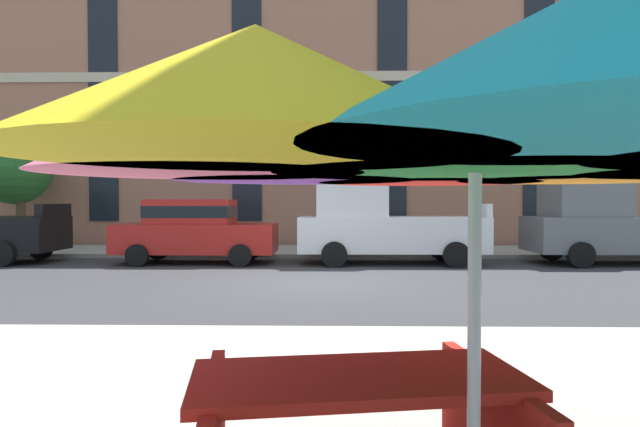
% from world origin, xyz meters
% --- Properties ---
extents(ground_plane, '(120.00, 120.00, 0.00)m').
position_xyz_m(ground_plane, '(0.00, 0.00, 0.00)').
color(ground_plane, '#38383A').
extents(sidewalk_far, '(56.00, 3.60, 0.12)m').
position_xyz_m(sidewalk_far, '(0.00, 6.80, 0.06)').
color(sidewalk_far, '#9E998E').
rests_on(sidewalk_far, ground).
extents(apartment_building, '(43.39, 12.08, 16.00)m').
position_xyz_m(apartment_building, '(-0.00, 14.99, 8.00)').
color(apartment_building, '#A87056').
rests_on(apartment_building, ground).
extents(sedan_red, '(4.40, 1.98, 1.78)m').
position_xyz_m(sedan_red, '(-3.36, 3.70, 0.95)').
color(sedan_red, '#B21E19').
rests_on(sedan_red, ground).
extents(pickup_white, '(5.10, 2.12, 2.20)m').
position_xyz_m(pickup_white, '(1.87, 3.70, 1.03)').
color(pickup_white, silver).
rests_on(pickup_white, ground).
extents(pickup_gray, '(5.10, 2.12, 2.20)m').
position_xyz_m(pickup_gray, '(8.25, 3.70, 1.03)').
color(pickup_gray, slate).
rests_on(pickup_gray, ground).
extents(street_tree_left, '(2.47, 2.51, 4.11)m').
position_xyz_m(street_tree_left, '(-10.67, 7.52, 2.93)').
color(street_tree_left, brown).
rests_on(street_tree_left, ground).
extents(patio_umbrella, '(3.89, 3.89, 2.30)m').
position_xyz_m(patio_umbrella, '(1.08, -9.00, 2.03)').
color(patio_umbrella, silver).
rests_on(patio_umbrella, ground).
extents(picnic_table, '(2.02, 1.78, 0.77)m').
position_xyz_m(picnic_table, '(0.59, -8.49, 0.49)').
color(picnic_table, red).
rests_on(picnic_table, ground).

